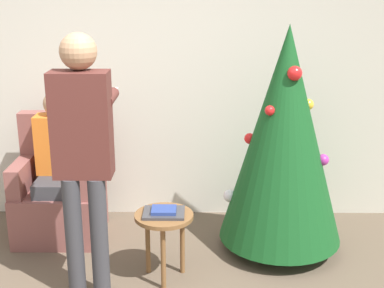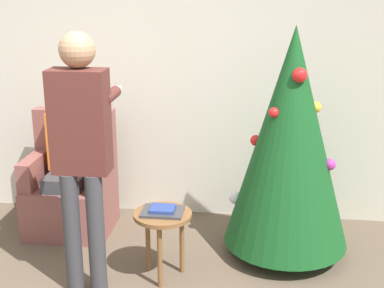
% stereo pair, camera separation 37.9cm
% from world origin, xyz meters
% --- Properties ---
extents(wall_back, '(8.00, 0.06, 2.70)m').
position_xyz_m(wall_back, '(0.00, 2.23, 1.35)').
color(wall_back, beige).
rests_on(wall_back, ground_plane).
extents(christmas_tree, '(0.98, 0.98, 1.82)m').
position_xyz_m(christmas_tree, '(1.10, 1.51, 0.96)').
color(christmas_tree, brown).
rests_on(christmas_tree, ground_plane).
extents(armchair, '(0.71, 0.60, 1.05)m').
position_xyz_m(armchair, '(-0.75, 1.76, 0.37)').
color(armchair, brown).
rests_on(armchair, ground_plane).
extents(person_seated, '(0.36, 0.46, 1.25)m').
position_xyz_m(person_seated, '(-0.75, 1.73, 0.69)').
color(person_seated, '#38383D').
rests_on(person_seated, ground_plane).
extents(person_standing, '(0.40, 0.57, 1.82)m').
position_xyz_m(person_standing, '(-0.33, 0.85, 1.09)').
color(person_standing, '#38383D').
rests_on(person_standing, ground_plane).
extents(side_stool, '(0.43, 0.43, 0.52)m').
position_xyz_m(side_stool, '(0.18, 1.04, 0.43)').
color(side_stool, brown).
rests_on(side_stool, ground_plane).
extents(laptop, '(0.30, 0.23, 0.02)m').
position_xyz_m(laptop, '(0.18, 1.04, 0.53)').
color(laptop, '#38383D').
rests_on(laptop, side_stool).
extents(book, '(0.18, 0.15, 0.02)m').
position_xyz_m(book, '(0.18, 1.04, 0.55)').
color(book, navy).
rests_on(book, laptop).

